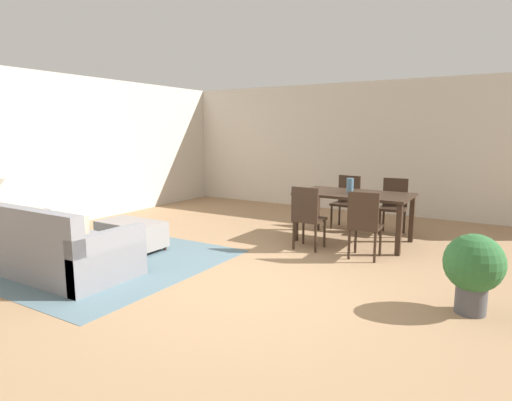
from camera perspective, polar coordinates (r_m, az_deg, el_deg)
ground_plane at (r=4.88m, az=-1.33°, el=-11.10°), size 10.80×10.80×0.00m
wall_back at (r=9.19m, az=15.77°, el=6.77°), size 9.00×0.12×2.70m
wall_left at (r=8.22m, az=-26.91°, el=5.86°), size 0.12×11.00×2.70m
area_rug at (r=6.12m, az=-20.28°, el=-7.39°), size 3.00×2.80×0.01m
couch at (r=5.71m, az=-25.46°, el=-5.92°), size 1.99×0.99×0.86m
ottoman_table at (r=6.40m, az=-16.32°, el=-4.28°), size 0.95×0.55×0.42m
side_table at (r=6.81m, az=-31.09°, el=-2.77°), size 0.40×0.40×0.55m
dining_table at (r=6.71m, az=12.98°, el=0.26°), size 1.69×0.97×0.76m
dining_chair_near_left at (r=6.14m, az=6.87°, el=-1.85°), size 0.40×0.40×0.92m
dining_chair_near_right at (r=5.81m, az=14.29°, el=-2.71°), size 0.42×0.42×0.92m
dining_chair_far_left at (r=7.69m, az=12.07°, el=0.27°), size 0.43×0.43×0.92m
dining_chair_far_right at (r=7.44m, az=17.97°, el=-0.28°), size 0.43×0.43×0.92m
vase_centerpiece at (r=6.66m, az=12.46°, el=1.96°), size 0.11×0.11×0.23m
potted_plant at (r=4.48m, az=27.10°, el=-7.94°), size 0.54×0.54×0.76m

